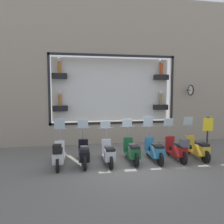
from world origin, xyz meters
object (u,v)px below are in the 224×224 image
object	(u,v)px
scooter_black_5	(84,154)
shop_sign_post	(208,135)
scooter_silver_4	(109,153)
scooter_yellow_0	(198,148)
scooter_red_1	(177,149)
scooter_green_3	(132,151)
scooter_teal_2	(155,150)
scooter_white_6	(58,155)

from	to	relation	value
scooter_black_5	shop_sign_post	bearing A→B (deg)	-86.70
scooter_silver_4	scooter_black_5	world-z (taller)	scooter_black_5
scooter_yellow_0	shop_sign_post	size ratio (longest dim) A/B	1.07
scooter_red_1	scooter_black_5	world-z (taller)	scooter_black_5
scooter_green_3	scooter_silver_4	bearing A→B (deg)	90.54
scooter_teal_2	scooter_white_6	bearing A→B (deg)	91.06
scooter_red_1	scooter_teal_2	bearing A→B (deg)	85.88
scooter_black_5	scooter_green_3	bearing A→B (deg)	-89.95
scooter_black_5	scooter_white_6	distance (m)	0.92
scooter_yellow_0	scooter_black_5	bearing A→B (deg)	89.98
scooter_teal_2	scooter_silver_4	bearing A→B (deg)	90.26
scooter_teal_2	scooter_green_3	distance (m)	0.92
shop_sign_post	scooter_black_5	bearing A→B (deg)	93.30
shop_sign_post	scooter_yellow_0	bearing A→B (deg)	116.16
scooter_green_3	scooter_silver_4	distance (m)	0.92
scooter_black_5	scooter_silver_4	bearing A→B (deg)	-90.44
scooter_red_1	scooter_teal_2	size ratio (longest dim) A/B	1.00
scooter_white_6	shop_sign_post	world-z (taller)	shop_sign_post
scooter_green_3	scooter_yellow_0	bearing A→B (deg)	-90.06
scooter_green_3	scooter_white_6	distance (m)	2.75
scooter_teal_2	scooter_black_5	distance (m)	2.75
scooter_silver_4	scooter_black_5	size ratio (longest dim) A/B	0.99
scooter_red_1	shop_sign_post	size ratio (longest dim) A/B	1.07
scooter_black_5	scooter_red_1	bearing A→B (deg)	-91.01
scooter_yellow_0	shop_sign_post	bearing A→B (deg)	-63.84
scooter_red_1	scooter_white_6	distance (m)	4.58
scooter_teal_2	scooter_black_5	size ratio (longest dim) A/B	1.00
scooter_yellow_0	scooter_teal_2	size ratio (longest dim) A/B	1.00
scooter_white_6	scooter_red_1	bearing A→B (deg)	-89.98
scooter_green_3	scooter_silver_4	xyz separation A→B (m)	(-0.01, 0.92, -0.03)
scooter_green_3	scooter_white_6	bearing A→B (deg)	91.41
scooter_silver_4	scooter_black_5	bearing A→B (deg)	89.56
scooter_black_5	shop_sign_post	size ratio (longest dim) A/B	1.08
scooter_teal_2	shop_sign_post	bearing A→B (deg)	-83.05
scooter_yellow_0	scooter_black_5	xyz separation A→B (m)	(0.00, 4.58, 0.01)
scooter_black_5	scooter_white_6	xyz separation A→B (m)	(-0.07, 0.92, 0.03)
scooter_teal_2	scooter_green_3	size ratio (longest dim) A/B	1.00
scooter_silver_4	scooter_green_3	bearing A→B (deg)	-89.46
scooter_green_3	scooter_black_5	size ratio (longest dim) A/B	1.00
scooter_teal_2	scooter_yellow_0	bearing A→B (deg)	-90.09
scooter_white_6	scooter_black_5	bearing A→B (deg)	-85.86
scooter_silver_4	shop_sign_post	xyz separation A→B (m)	(0.31, -4.28, 0.49)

